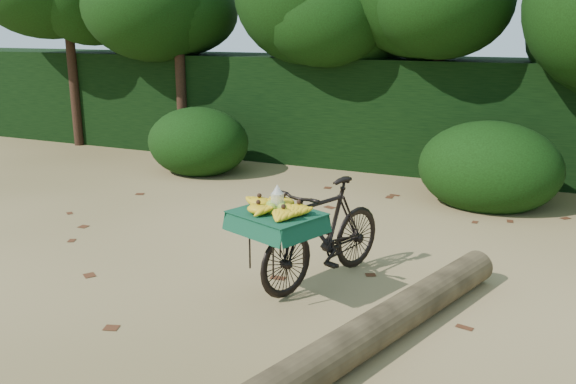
% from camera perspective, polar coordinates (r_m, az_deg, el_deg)
% --- Properties ---
extents(ground, '(80.00, 80.00, 0.00)m').
position_cam_1_polar(ground, '(5.09, -5.62, -11.71)').
color(ground, tan).
rests_on(ground, ground).
extents(vendor_bicycle, '(1.12, 1.77, 0.97)m').
position_cam_1_polar(vendor_bicycle, '(5.57, 3.20, -3.73)').
color(vendor_bicycle, black).
rests_on(vendor_bicycle, ground).
extents(fallen_log, '(1.52, 3.93, 0.29)m').
position_cam_1_polar(fallen_log, '(4.39, 5.61, -14.22)').
color(fallen_log, brown).
rests_on(fallen_log, ground).
extents(hedge_backdrop, '(26.00, 1.80, 1.80)m').
position_cam_1_polar(hedge_backdrop, '(10.56, 11.62, 7.30)').
color(hedge_backdrop, black).
rests_on(hedge_backdrop, ground).
extents(tree_row, '(14.50, 2.00, 4.00)m').
position_cam_1_polar(tree_row, '(9.87, 7.11, 13.37)').
color(tree_row, black).
rests_on(tree_row, ground).
extents(bush_clumps, '(8.80, 1.70, 0.90)m').
position_cam_1_polar(bush_clumps, '(8.61, 11.68, 2.50)').
color(bush_clumps, black).
rests_on(bush_clumps, ground).
extents(leaf_litter, '(7.00, 7.30, 0.01)m').
position_cam_1_polar(leaf_litter, '(5.60, -2.28, -8.96)').
color(leaf_litter, '#4D2714').
rests_on(leaf_litter, ground).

